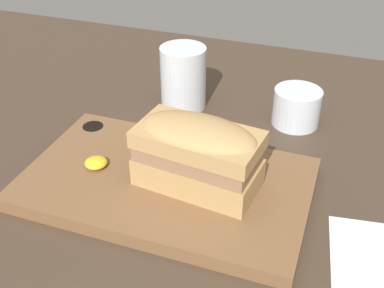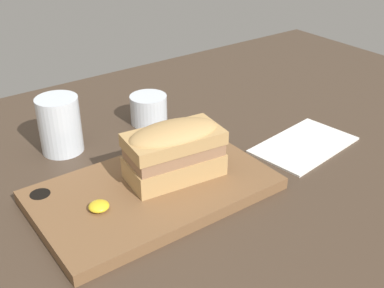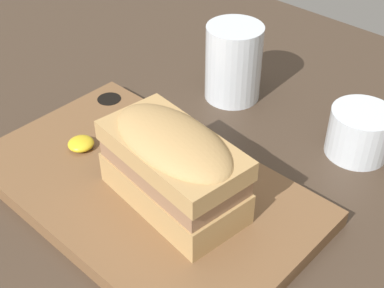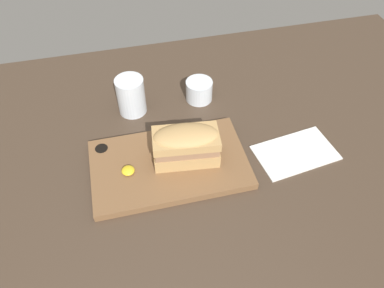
{
  "view_description": "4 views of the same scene",
  "coord_description": "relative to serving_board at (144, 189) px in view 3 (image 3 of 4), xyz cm",
  "views": [
    {
      "loc": [
        24.21,
        -51.12,
        43.55
      ],
      "look_at": [
        7.02,
        -3.13,
        9.36
      ],
      "focal_mm": 45.0,
      "sensor_mm": 36.0,
      "label": 1
    },
    {
      "loc": [
        -29.18,
        -60.31,
        47.38
      ],
      "look_at": [
        10.38,
        -5.96,
        10.08
      ],
      "focal_mm": 45.0,
      "sensor_mm": 36.0,
      "label": 2
    },
    {
      "loc": [
        37.52,
        -32.88,
        44.02
      ],
      "look_at": [
        7.37,
        -0.44,
        9.08
      ],
      "focal_mm": 50.0,
      "sensor_mm": 36.0,
      "label": 3
    },
    {
      "loc": [
        -4.24,
        -62.0,
        74.61
      ],
      "look_at": [
        9.55,
        -4.44,
        9.03
      ],
      "focal_mm": 35.0,
      "sensor_mm": 36.0,
      "label": 4
    }
  ],
  "objects": [
    {
      "name": "water_glass",
      "position": [
        -5.95,
        22.62,
        3.67
      ],
      "size": [
        7.78,
        7.78,
        10.75
      ],
      "color": "silver",
      "rests_on": "dining_table"
    },
    {
      "name": "dining_table",
      "position": [
        -3.72,
        4.34,
        -2.0
      ],
      "size": [
        191.16,
        100.48,
        2.0
      ],
      "color": "#423326",
      "rests_on": "ground"
    },
    {
      "name": "serving_board",
      "position": [
        0.0,
        0.0,
        0.0
      ],
      "size": [
        37.95,
        22.93,
        2.03
      ],
      "color": "brown",
      "rests_on": "dining_table"
    },
    {
      "name": "sandwich",
      "position": [
        4.44,
        0.26,
        6.1
      ],
      "size": [
        16.42,
        9.88,
        9.52
      ],
      "rotation": [
        0.0,
        0.0,
        -0.12
      ],
      "color": "tan",
      "rests_on": "serving_board"
    },
    {
      "name": "mustard_dollop",
      "position": [
        -9.97,
        -0.91,
        1.61
      ],
      "size": [
        3.12,
        3.12,
        1.25
      ],
      "color": "gold",
      "rests_on": "serving_board"
    },
    {
      "name": "wine_glass",
      "position": [
        13.51,
        23.2,
        1.67
      ],
      "size": [
        7.7,
        7.7,
        6.03
      ],
      "color": "silver",
      "rests_on": "dining_table"
    }
  ]
}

